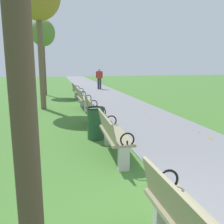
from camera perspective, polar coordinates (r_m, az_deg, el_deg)
name	(u,v)px	position (r m, az deg, el deg)	size (l,w,h in m)	color
paved_walkway	(94,88)	(20.03, -4.29, 5.56)	(2.82, 44.00, 0.02)	slate
park_bench_2	(113,134)	(5.09, 0.19, -5.21)	(0.52, 1.61, 0.90)	gray
park_bench_3	(94,111)	(7.60, -4.34, 0.21)	(0.49, 1.61, 0.90)	gray
park_bench_4	(83,98)	(10.59, -6.86, 3.23)	(0.51, 1.61, 0.90)	gray
park_bench_5	(77,91)	(13.47, -8.22, 4.85)	(0.55, 1.62, 0.90)	gray
tree_3	(43,33)	(16.13, -15.98, 17.37)	(1.48, 1.48, 4.66)	brown
pedestrian_walking	(99,78)	(19.25, -3.01, 8.10)	(0.52, 0.27, 1.62)	#2D2D38
trash_bin	(96,123)	(6.32, -3.83, -2.59)	(0.48, 0.48, 0.84)	#234C2D
scattered_leaves	(151,129)	(7.33, 9.17, -4.06)	(4.95, 14.35, 0.02)	#BC842D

